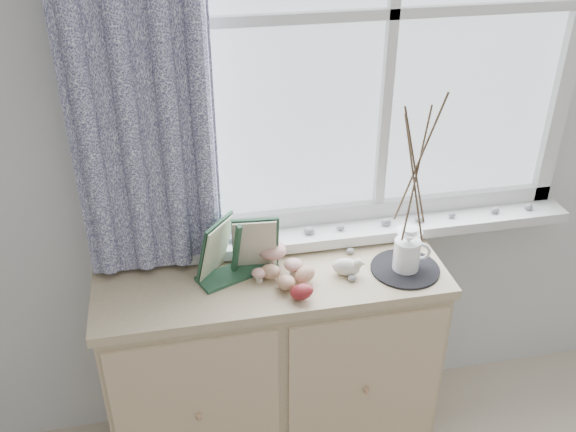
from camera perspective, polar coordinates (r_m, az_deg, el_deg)
The scene contains 8 objects.
sideboard at distance 2.47m, azimuth -1.38°, elevation -13.15°, with size 1.20×0.45×0.85m.
botanical_book at distance 2.12m, azimuth -4.57°, elevation -3.15°, with size 0.32×0.13×0.22m, color #21452F, non-canonical shape.
toadstool_cluster at distance 2.19m, azimuth -1.10°, elevation -3.65°, with size 0.18×0.15×0.09m.
wooden_eggs at distance 2.12m, azimuth 0.23°, elevation -5.69°, with size 0.17×0.18×0.08m.
songbird_figurine at distance 2.19m, azimuth 5.20°, elevation -4.45°, with size 0.13×0.06×0.07m, color white, non-canonical shape.
crocheted_doily at distance 2.25m, azimuth 10.36°, elevation -4.63°, with size 0.24×0.24×0.01m, color black.
twig_pitcher at distance 2.06m, azimuth 11.36°, elevation 4.24°, with size 0.30×0.30×0.68m.
sideboard_pebbles at distance 2.26m, azimuth 6.14°, elevation -4.01°, with size 0.33×0.23×0.02m.
Camera 1 is at (-0.45, -0.01, 2.14)m, focal length 40.00 mm.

